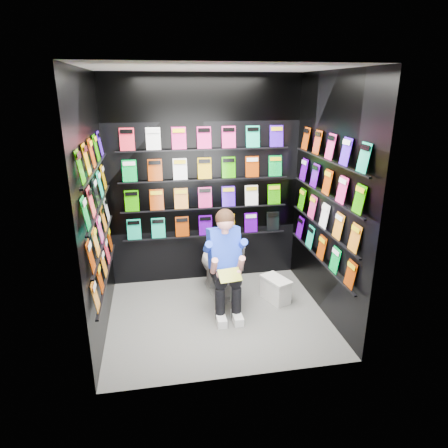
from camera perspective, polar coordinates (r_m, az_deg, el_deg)
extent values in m
plane|color=#60605E|center=(4.59, -0.85, -13.06)|extent=(2.40, 2.40, 0.00)
plane|color=white|center=(3.89, -1.05, 21.42)|extent=(2.40, 2.40, 0.00)
cube|color=black|center=(5.01, -2.80, 5.88)|extent=(2.40, 0.04, 2.60)
cube|color=black|center=(3.12, 2.03, -2.38)|extent=(2.40, 0.04, 2.60)
cube|color=black|center=(4.04, -17.98, 1.74)|extent=(0.04, 2.00, 2.60)
cube|color=black|center=(4.40, 14.71, 3.41)|extent=(0.04, 2.00, 2.60)
imported|color=white|center=(4.92, -0.80, -5.83)|extent=(0.52, 0.80, 0.73)
cube|color=silver|center=(4.87, 7.38, -9.37)|extent=(0.32, 0.40, 0.27)
cube|color=silver|center=(4.81, 7.45, -7.84)|extent=(0.34, 0.42, 0.03)
cube|color=green|center=(4.18, 0.83, -7.33)|extent=(0.25, 0.17, 0.10)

